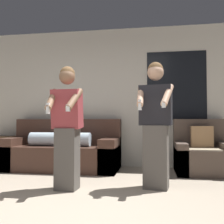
# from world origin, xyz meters

# --- Properties ---
(ground_plane) EXTENTS (14.00, 14.00, 0.00)m
(ground_plane) POSITION_xyz_m (0.00, 0.00, 0.00)
(ground_plane) COLOR tan
(wall_back) EXTENTS (6.77, 0.07, 2.70)m
(wall_back) POSITION_xyz_m (0.02, 2.79, 1.35)
(wall_back) COLOR beige
(wall_back) RESTS_ON ground_plane
(couch) EXTENTS (2.05, 0.90, 0.91)m
(couch) POSITION_xyz_m (-0.78, 2.31, 0.32)
(couch) COLOR #472D23
(couch) RESTS_ON ground_plane
(armchair) EXTENTS (0.90, 0.82, 0.91)m
(armchair) POSITION_xyz_m (1.68, 2.33, 0.31)
(armchair) COLOR brown
(armchair) RESTS_ON ground_plane
(side_table) EXTENTS (0.48, 0.35, 0.73)m
(side_table) POSITION_xyz_m (-2.11, 2.55, 0.47)
(side_table) COLOR brown
(side_table) RESTS_ON ground_plane
(person_left) EXTENTS (0.43, 0.48, 1.58)m
(person_left) POSITION_xyz_m (-0.23, 0.93, 0.81)
(person_left) COLOR #56514C
(person_left) RESTS_ON ground_plane
(person_right) EXTENTS (0.47, 0.50, 1.66)m
(person_right) POSITION_xyz_m (0.90, 1.17, 0.84)
(person_right) COLOR #56514C
(person_right) RESTS_ON ground_plane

